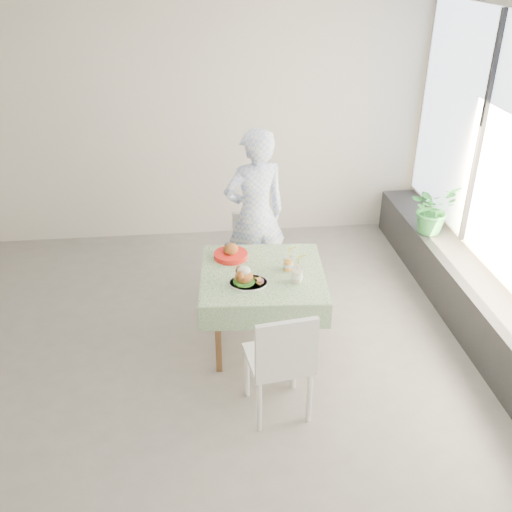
{
  "coord_description": "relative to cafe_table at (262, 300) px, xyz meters",
  "views": [
    {
      "loc": [
        0.3,
        -4.05,
        3.18
      ],
      "look_at": [
        0.76,
        0.18,
        0.88
      ],
      "focal_mm": 40.0,
      "sensor_mm": 36.0,
      "label": 1
    }
  ],
  "objects": [
    {
      "name": "floor",
      "position": [
        -0.81,
        -0.13,
        -0.46
      ],
      "size": [
        6.0,
        6.0,
        0.0
      ],
      "primitive_type": "plane",
      "color": "slate",
      "rests_on": "ground"
    },
    {
      "name": "ceiling",
      "position": [
        -0.81,
        -0.13,
        2.34
      ],
      "size": [
        6.0,
        6.0,
        0.0
      ],
      "primitive_type": "plane",
      "rotation": [
        3.14,
        0.0,
        0.0
      ],
      "color": "white",
      "rests_on": "ground"
    },
    {
      "name": "wall_back",
      "position": [
        -0.81,
        2.37,
        0.94
      ],
      "size": [
        6.0,
        0.02,
        2.8
      ],
      "primitive_type": "cube",
      "color": "beige",
      "rests_on": "ground"
    },
    {
      "name": "wall_front",
      "position": [
        -0.81,
        -2.63,
        0.94
      ],
      "size": [
        6.0,
        0.02,
        2.8
      ],
      "primitive_type": "cube",
      "color": "beige",
      "rests_on": "ground"
    },
    {
      "name": "window_ledge",
      "position": [
        1.99,
        -0.13,
        -0.21
      ],
      "size": [
        0.4,
        4.8,
        0.5
      ],
      "primitive_type": "cube",
      "color": "black",
      "rests_on": "ground"
    },
    {
      "name": "cafe_table",
      "position": [
        0.0,
        0.0,
        0.0
      ],
      "size": [
        1.12,
        1.12,
        0.74
      ],
      "color": "brown",
      "rests_on": "ground"
    },
    {
      "name": "chair_far",
      "position": [
        0.0,
        0.85,
        -0.2
      ],
      "size": [
        0.43,
        0.43,
        0.84
      ],
      "color": "white",
      "rests_on": "ground"
    },
    {
      "name": "chair_near",
      "position": [
        0.02,
        -0.87,
        -0.17
      ],
      "size": [
        0.51,
        0.51,
        0.95
      ],
      "color": "white",
      "rests_on": "ground"
    },
    {
      "name": "diner",
      "position": [
        0.03,
        0.88,
        0.41
      ],
      "size": [
        0.73,
        0.58,
        1.75
      ],
      "primitive_type": "imported",
      "rotation": [
        0.0,
        0.0,
        3.43
      ],
      "color": "#94AFEE",
      "rests_on": "ground"
    },
    {
      "name": "main_dish",
      "position": [
        -0.16,
        -0.18,
        0.34
      ],
      "size": [
        0.32,
        0.32,
        0.17
      ],
      "color": "white",
      "rests_on": "cafe_table"
    },
    {
      "name": "juice_cup_orange",
      "position": [
        0.22,
        0.01,
        0.34
      ],
      "size": [
        0.09,
        0.09,
        0.26
      ],
      "color": "white",
      "rests_on": "cafe_table"
    },
    {
      "name": "juice_cup_lemonade",
      "position": [
        0.26,
        -0.19,
        0.35
      ],
      "size": [
        0.1,
        0.1,
        0.29
      ],
      "color": "white",
      "rests_on": "cafe_table"
    },
    {
      "name": "second_dish",
      "position": [
        -0.25,
        0.29,
        0.32
      ],
      "size": [
        0.3,
        0.3,
        0.14
      ],
      "color": "red",
      "rests_on": "cafe_table"
    },
    {
      "name": "potted_plant",
      "position": [
        1.93,
        1.09,
        0.31
      ],
      "size": [
        0.61,
        0.58,
        0.54
      ],
      "primitive_type": "imported",
      "rotation": [
        0.0,
        0.0,
        0.4
      ],
      "color": "#297C3C",
      "rests_on": "window_ledge"
    }
  ]
}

